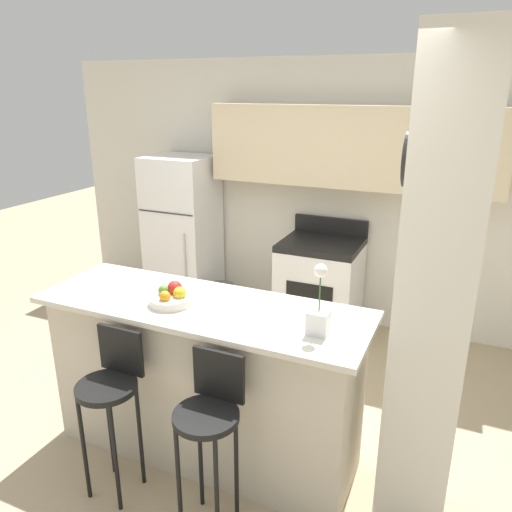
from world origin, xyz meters
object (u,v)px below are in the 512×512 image
bar_stool_right (210,418)px  orchid_vase (319,313)px  refrigerator (183,233)px  bar_stool_left (111,389)px  stove_range (320,286)px  fruit_bowl (171,297)px  trash_bin (221,302)px

bar_stool_right → orchid_vase: 0.78m
refrigerator → orchid_vase: refrigerator is taller
refrigerator → bar_stool_left: 2.67m
stove_range → bar_stool_left: size_ratio=1.07×
stove_range → orchid_vase: size_ratio=2.77×
fruit_bowl → bar_stool_right: bearing=-41.3°
refrigerator → stove_range: refrigerator is taller
bar_stool_right → orchid_vase: orchid_vase is taller
bar_stool_left → bar_stool_right: size_ratio=1.00×
refrigerator → fruit_bowl: refrigerator is taller
bar_stool_right → fruit_bowl: bearing=138.7°
refrigerator → bar_stool_right: refrigerator is taller
orchid_vase → trash_bin: 2.60m
bar_stool_left → bar_stool_right: bearing=0.0°
orchid_vase → fruit_bowl: (-0.91, 0.01, -0.07)m
bar_stool_left → fruit_bowl: bearing=70.4°
trash_bin → fruit_bowl: bearing=-70.4°
bar_stool_left → trash_bin: bar_stool_left is taller
refrigerator → fruit_bowl: 2.38m
refrigerator → orchid_vase: 2.96m
orchid_vase → trash_bin: (-1.56, 1.84, -0.98)m
bar_stool_right → orchid_vase: (0.43, 0.41, 0.50)m
orchid_vase → trash_bin: size_ratio=1.02×
orchid_vase → bar_stool_left: bearing=-158.8°
orchid_vase → refrigerator: bearing=136.0°
orchid_vase → fruit_bowl: 0.92m
orchid_vase → trash_bin: orchid_vase is taller
refrigerator → trash_bin: (0.55, -0.20, -0.62)m
stove_range → fruit_bowl: (-0.32, -2.02, 0.63)m
bar_stool_left → stove_range: bearing=79.1°
orchid_vase → bar_stool_right: bearing=-136.4°
bar_stool_left → trash_bin: (-0.50, 2.25, -0.48)m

